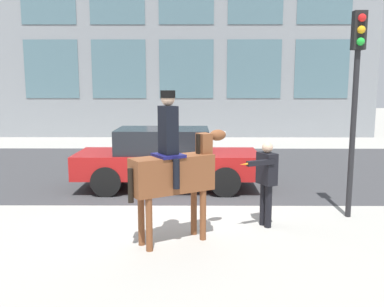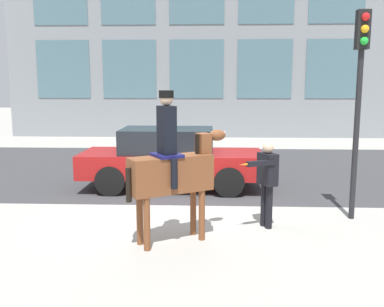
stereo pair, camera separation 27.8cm
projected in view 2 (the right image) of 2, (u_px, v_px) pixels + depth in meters
name	position (u px, v px, depth m)	size (l,w,h in m)	color
ground_plane	(177.00, 212.00, 8.98)	(80.00, 80.00, 0.00)	#9E9B93
road_surface	(188.00, 168.00, 13.66)	(18.99, 8.50, 0.01)	#38383A
mounted_horse_lead	(173.00, 168.00, 7.10)	(1.68, 1.18, 2.56)	brown
pedestrian_bystander	(267.00, 178.00, 7.89)	(0.76, 0.73, 1.61)	black
street_car_near_lane	(171.00, 157.00, 10.90)	(4.59, 1.78, 1.55)	maroon
traffic_light	(360.00, 82.00, 8.13)	(0.24, 0.29, 4.03)	black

